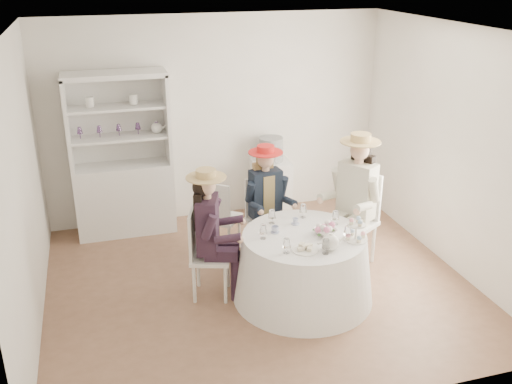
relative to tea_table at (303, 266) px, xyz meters
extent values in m
plane|color=brown|center=(-0.37, 0.38, -0.36)|extent=(4.50, 4.50, 0.00)
plane|color=white|center=(-0.37, 0.38, 2.34)|extent=(4.50, 4.50, 0.00)
plane|color=silver|center=(-0.37, 2.38, 0.99)|extent=(4.50, 0.00, 4.50)
plane|color=silver|center=(-0.37, -1.62, 0.99)|extent=(4.50, 0.00, 4.50)
plane|color=silver|center=(-2.62, 0.38, 0.99)|extent=(0.00, 4.50, 4.50)
plane|color=silver|center=(1.88, 0.38, 0.99)|extent=(0.00, 4.50, 4.50)
cone|color=white|center=(0.00, 0.00, -0.01)|extent=(1.46, 1.46, 0.70)
cylinder|color=white|center=(0.00, 0.00, 0.35)|extent=(1.26, 1.26, 0.02)
cube|color=silver|center=(-1.64, 2.13, 0.10)|extent=(1.31, 0.82, 0.92)
cube|color=silver|center=(-1.64, 2.33, 1.12)|extent=(1.18, 0.43, 1.13)
cube|color=silver|center=(-1.64, 2.13, 1.69)|extent=(1.31, 0.82, 0.06)
cube|color=silver|center=(-2.24, 2.13, 1.12)|extent=(0.18, 0.45, 1.13)
cube|color=silver|center=(-1.05, 2.13, 1.12)|extent=(0.18, 0.45, 1.13)
cube|color=silver|center=(-1.64, 2.13, 0.92)|extent=(1.22, 0.75, 0.03)
cube|color=silver|center=(-1.64, 2.13, 1.30)|extent=(1.22, 0.75, 0.03)
sphere|color=white|center=(-1.18, 2.13, 1.00)|extent=(0.14, 0.14, 0.14)
cube|color=silver|center=(0.32, 2.13, 0.03)|extent=(0.53, 0.53, 0.78)
cylinder|color=black|center=(0.32, 2.13, 0.58)|extent=(0.35, 0.35, 0.33)
cube|color=silver|center=(-0.91, 0.31, 0.09)|extent=(0.51, 0.51, 0.04)
cylinder|color=silver|center=(-0.81, 0.11, -0.14)|extent=(0.04, 0.04, 0.44)
cylinder|color=silver|center=(-0.71, 0.41, -0.14)|extent=(0.04, 0.04, 0.44)
cylinder|color=silver|center=(-1.11, 0.21, -0.14)|extent=(0.04, 0.04, 0.44)
cylinder|color=silver|center=(-1.01, 0.51, -0.14)|extent=(0.04, 0.04, 0.44)
cube|color=silver|center=(-1.08, 0.36, 0.36)|extent=(0.15, 0.37, 0.50)
cube|color=black|center=(-0.93, 0.31, 0.46)|extent=(0.30, 0.41, 0.58)
cube|color=black|center=(-0.82, 0.18, 0.17)|extent=(0.36, 0.23, 0.12)
cylinder|color=black|center=(-0.69, 0.14, -0.13)|extent=(0.10, 0.10, 0.46)
cylinder|color=black|center=(-0.96, 0.10, 0.53)|extent=(0.19, 0.14, 0.28)
cube|color=black|center=(-0.77, 0.36, 0.17)|extent=(0.36, 0.23, 0.12)
cylinder|color=black|center=(-0.63, 0.31, -0.13)|extent=(0.10, 0.10, 0.46)
cylinder|color=black|center=(-0.83, 0.50, 0.53)|extent=(0.19, 0.14, 0.28)
cylinder|color=#D8A889|center=(-0.93, 0.31, 0.77)|extent=(0.09, 0.09, 0.08)
sphere|color=#D8A889|center=(-0.93, 0.31, 0.88)|extent=(0.19, 0.19, 0.19)
sphere|color=black|center=(-0.97, 0.33, 0.87)|extent=(0.19, 0.19, 0.19)
cube|color=black|center=(-1.01, 0.34, 0.63)|extent=(0.15, 0.25, 0.38)
cylinder|color=tan|center=(-0.93, 0.31, 0.97)|extent=(0.40, 0.40, 0.01)
cylinder|color=tan|center=(-0.93, 0.31, 1.01)|extent=(0.20, 0.20, 0.08)
cube|color=silver|center=(-0.11, 0.95, 0.08)|extent=(0.44, 0.44, 0.04)
cylinder|color=silver|center=(-0.25, 0.78, -0.14)|extent=(0.04, 0.04, 0.43)
cylinder|color=silver|center=(0.06, 0.82, -0.14)|extent=(0.04, 0.04, 0.43)
cylinder|color=silver|center=(-0.29, 1.09, -0.14)|extent=(0.04, 0.04, 0.43)
cylinder|color=silver|center=(0.03, 1.13, -0.14)|extent=(0.04, 0.04, 0.43)
cube|color=silver|center=(-0.13, 1.13, 0.35)|extent=(0.37, 0.08, 0.49)
cube|color=black|center=(-0.11, 0.97, 0.45)|extent=(0.38, 0.24, 0.57)
cube|color=tan|center=(-0.11, 0.97, 0.45)|extent=(0.16, 0.23, 0.49)
cube|color=black|center=(-0.18, 0.83, 0.16)|extent=(0.17, 0.35, 0.12)
cylinder|color=black|center=(-0.17, 0.69, -0.13)|extent=(0.10, 0.10, 0.45)
cylinder|color=black|center=(-0.31, 0.91, 0.51)|extent=(0.11, 0.18, 0.27)
cube|color=black|center=(-0.01, 0.85, 0.16)|extent=(0.17, 0.35, 0.12)
cylinder|color=black|center=(0.01, 0.71, -0.13)|extent=(0.10, 0.10, 0.45)
cylinder|color=black|center=(0.09, 0.96, 0.51)|extent=(0.11, 0.18, 0.27)
cylinder|color=#D8A889|center=(-0.11, 0.97, 0.75)|extent=(0.09, 0.09, 0.08)
sphere|color=#D8A889|center=(-0.11, 0.97, 0.86)|extent=(0.19, 0.19, 0.19)
sphere|color=tan|center=(-0.12, 1.02, 0.84)|extent=(0.19, 0.19, 0.19)
cube|color=tan|center=(-0.12, 1.05, 0.61)|extent=(0.24, 0.11, 0.37)
cylinder|color=red|center=(-0.11, 0.97, 0.95)|extent=(0.39, 0.39, 0.01)
cylinder|color=red|center=(-0.11, 0.97, 0.99)|extent=(0.20, 0.20, 0.08)
cube|color=silver|center=(0.81, 0.52, 0.14)|extent=(0.62, 0.62, 0.04)
cylinder|color=silver|center=(0.56, 0.57, -0.12)|extent=(0.04, 0.04, 0.49)
cylinder|color=silver|center=(0.75, 0.28, -0.12)|extent=(0.04, 0.04, 0.49)
cylinder|color=silver|center=(0.86, 0.77, -0.12)|extent=(0.04, 0.04, 0.49)
cylinder|color=silver|center=(1.05, 0.47, -0.12)|extent=(0.04, 0.04, 0.49)
cube|color=silver|center=(0.97, 0.63, 0.44)|extent=(0.26, 0.37, 0.56)
cube|color=beige|center=(0.83, 0.53, 0.55)|extent=(0.41, 0.46, 0.65)
cube|color=beige|center=(0.64, 0.53, 0.23)|extent=(0.40, 0.33, 0.13)
cylinder|color=beige|center=(0.51, 0.45, -0.10)|extent=(0.11, 0.11, 0.51)
cylinder|color=beige|center=(0.66, 0.70, 0.63)|extent=(0.22, 0.19, 0.31)
cube|color=beige|center=(0.75, 0.37, 0.23)|extent=(0.40, 0.33, 0.13)
cylinder|color=beige|center=(0.62, 0.28, -0.10)|extent=(0.11, 0.11, 0.51)
cylinder|color=beige|center=(0.91, 0.32, 0.63)|extent=(0.22, 0.19, 0.31)
cylinder|color=#D8A889|center=(0.83, 0.53, 0.90)|extent=(0.10, 0.10, 0.09)
sphere|color=#D8A889|center=(0.83, 0.53, 1.02)|extent=(0.21, 0.21, 0.21)
sphere|color=black|center=(0.87, 0.56, 1.00)|extent=(0.21, 0.21, 0.21)
cube|color=black|center=(0.90, 0.58, 0.74)|extent=(0.22, 0.27, 0.42)
cylinder|color=tan|center=(0.83, 0.53, 1.12)|extent=(0.45, 0.45, 0.01)
cylinder|color=tan|center=(0.83, 0.53, 1.17)|extent=(0.22, 0.22, 0.09)
cube|color=silver|center=(-0.57, 1.24, 0.07)|extent=(0.54, 0.54, 0.04)
cylinder|color=silver|center=(-0.36, 1.27, -0.15)|extent=(0.03, 0.03, 0.42)
cylinder|color=silver|center=(-0.60, 1.45, -0.15)|extent=(0.03, 0.03, 0.42)
cylinder|color=silver|center=(-0.54, 1.02, -0.15)|extent=(0.03, 0.03, 0.42)
cylinder|color=silver|center=(-0.79, 1.21, -0.15)|extent=(0.03, 0.03, 0.42)
cube|color=silver|center=(-0.68, 1.10, 0.34)|extent=(0.31, 0.25, 0.48)
imported|color=white|center=(-0.27, 0.13, 0.40)|extent=(0.10, 0.10, 0.06)
imported|color=white|center=(0.00, 0.26, 0.39)|extent=(0.07, 0.07, 0.06)
imported|color=white|center=(0.29, 0.06, 0.40)|extent=(0.08, 0.08, 0.06)
imported|color=white|center=(0.21, -0.05, 0.39)|extent=(0.26, 0.26, 0.05)
sphere|color=pink|center=(0.25, -0.07, 0.45)|extent=(0.06, 0.06, 0.06)
sphere|color=white|center=(0.23, -0.03, 0.45)|extent=(0.06, 0.06, 0.06)
sphere|color=pink|center=(0.19, -0.01, 0.45)|extent=(0.06, 0.06, 0.06)
sphere|color=white|center=(0.15, -0.03, 0.45)|extent=(0.06, 0.06, 0.06)
sphere|color=pink|center=(0.14, -0.07, 0.45)|extent=(0.06, 0.06, 0.06)
sphere|color=white|center=(0.15, -0.10, 0.45)|extent=(0.06, 0.06, 0.06)
sphere|color=pink|center=(0.19, -0.12, 0.45)|extent=(0.06, 0.06, 0.06)
sphere|color=white|center=(0.23, -0.10, 0.45)|extent=(0.06, 0.06, 0.06)
sphere|color=white|center=(0.13, -0.36, 0.44)|extent=(0.17, 0.17, 0.17)
cylinder|color=white|center=(0.23, -0.36, 0.45)|extent=(0.10, 0.03, 0.08)
cylinder|color=white|center=(0.13, -0.36, 0.53)|extent=(0.04, 0.04, 0.02)
cylinder|color=white|center=(-0.11, -0.31, 0.37)|extent=(0.26, 0.26, 0.01)
cube|color=beige|center=(-0.16, -0.33, 0.40)|extent=(0.06, 0.04, 0.03)
cube|color=beige|center=(-0.11, -0.31, 0.41)|extent=(0.07, 0.05, 0.03)
cube|color=beige|center=(-0.06, -0.29, 0.40)|extent=(0.07, 0.07, 0.03)
cube|color=beige|center=(-0.13, -0.27, 0.41)|extent=(0.07, 0.07, 0.03)
cube|color=beige|center=(-0.08, -0.35, 0.40)|extent=(0.07, 0.07, 0.03)
cylinder|color=white|center=(0.45, -0.24, 0.37)|extent=(0.24, 0.24, 0.01)
cylinder|color=white|center=(0.45, -0.24, 0.45)|extent=(0.02, 0.02, 0.16)
cylinder|color=white|center=(0.45, -0.24, 0.53)|extent=(0.18, 0.18, 0.01)
camera|label=1|loc=(-1.92, -4.83, 2.95)|focal=40.00mm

